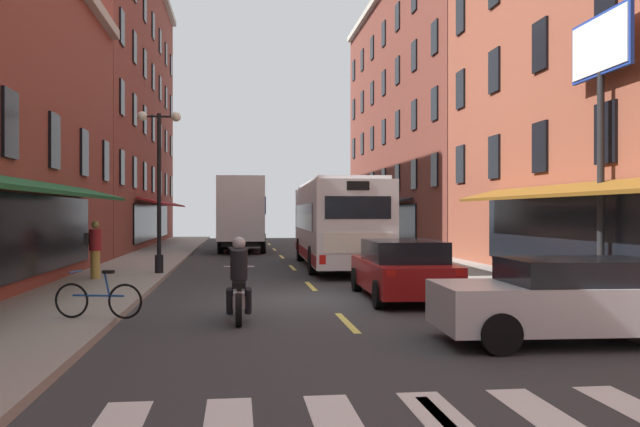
# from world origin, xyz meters

# --- Properties ---
(ground_plane) EXTENTS (34.80, 80.00, 0.10)m
(ground_plane) POSITION_xyz_m (0.00, 0.00, -0.05)
(ground_plane) COLOR #333335
(lane_centre_dashes) EXTENTS (0.14, 73.90, 0.01)m
(lane_centre_dashes) POSITION_xyz_m (0.00, -0.25, 0.00)
(lane_centre_dashes) COLOR #DBCC4C
(lane_centre_dashes) RESTS_ON ground
(sidewalk_left) EXTENTS (3.00, 80.00, 0.14)m
(sidewalk_left) POSITION_xyz_m (-5.90, 0.00, 0.07)
(sidewalk_left) COLOR gray
(sidewalk_left) RESTS_ON ground
(sidewalk_right) EXTENTS (3.00, 80.00, 0.14)m
(sidewalk_right) POSITION_xyz_m (5.90, 0.00, 0.07)
(sidewalk_right) COLOR gray
(sidewalk_right) RESTS_ON ground
(billboard_sign) EXTENTS (0.40, 2.76, 7.04)m
(billboard_sign) POSITION_xyz_m (7.05, -0.30, 5.48)
(billboard_sign) COLOR black
(billboard_sign) RESTS_ON sidewalk_right
(transit_bus) EXTENTS (2.87, 11.18, 3.32)m
(transit_bus) POSITION_xyz_m (1.71, 9.52, 1.74)
(transit_bus) COLOR silver
(transit_bus) RESTS_ON ground
(box_truck) EXTENTS (2.70, 7.39, 3.98)m
(box_truck) POSITION_xyz_m (-1.82, 20.43, 2.05)
(box_truck) COLOR white
(box_truck) RESTS_ON ground
(sedan_near) EXTENTS (2.04, 4.30, 1.38)m
(sedan_near) POSITION_xyz_m (-1.88, 29.65, 0.71)
(sedan_near) COLOR black
(sedan_near) RESTS_ON ground
(sedan_mid) EXTENTS (2.08, 4.80, 1.45)m
(sedan_mid) POSITION_xyz_m (1.93, -0.13, 0.74)
(sedan_mid) COLOR maroon
(sedan_mid) RESTS_ON ground
(sedan_far) EXTENTS (4.44, 2.16, 1.38)m
(sedan_far) POSITION_xyz_m (3.35, -5.90, 0.71)
(sedan_far) COLOR silver
(sedan_far) RESTS_ON ground
(motorcycle_rider) EXTENTS (0.62, 2.07, 1.66)m
(motorcycle_rider) POSITION_xyz_m (-2.08, -3.01, 0.71)
(motorcycle_rider) COLOR black
(motorcycle_rider) RESTS_ON ground
(bicycle_near) EXTENTS (1.68, 0.55, 0.91)m
(bicycle_near) POSITION_xyz_m (-4.71, -3.29, 0.50)
(bicycle_near) COLOR black
(bicycle_near) RESTS_ON sidewalk_left
(pedestrian_near) EXTENTS (0.52, 0.44, 1.74)m
(pedestrian_near) POSITION_xyz_m (-6.40, 4.61, 1.06)
(pedestrian_near) COLOR #B29947
(pedestrian_near) RESTS_ON sidewalk_left
(pedestrian_mid) EXTENTS (0.36, 0.36, 1.81)m
(pedestrian_mid) POSITION_xyz_m (5.24, 15.61, 1.08)
(pedestrian_mid) COLOR #33663F
(pedestrian_mid) RESTS_ON sidewalk_right
(street_lamp_twin) EXTENTS (1.42, 0.32, 5.33)m
(street_lamp_twin) POSITION_xyz_m (-4.68, 6.33, 3.09)
(street_lamp_twin) COLOR black
(street_lamp_twin) RESTS_ON sidewalk_left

